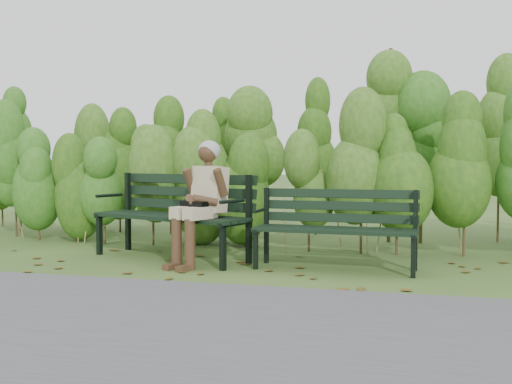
# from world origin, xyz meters

# --- Properties ---
(ground) EXTENTS (80.00, 80.00, 0.00)m
(ground) POSITION_xyz_m (0.00, 0.00, 0.00)
(ground) COLOR #354E20
(footpath) EXTENTS (60.00, 2.50, 0.01)m
(footpath) POSITION_xyz_m (0.00, -2.20, 0.01)
(footpath) COLOR #474749
(footpath) RESTS_ON ground
(hedge_band) EXTENTS (11.04, 1.67, 2.42)m
(hedge_band) POSITION_xyz_m (0.00, 1.86, 1.26)
(hedge_band) COLOR #47381E
(hedge_band) RESTS_ON ground
(leaf_litter) EXTENTS (6.09, 2.15, 0.01)m
(leaf_litter) POSITION_xyz_m (0.12, -0.16, 0.00)
(leaf_litter) COLOR brown
(leaf_litter) RESTS_ON ground
(bench_left) EXTENTS (1.97, 1.21, 0.94)m
(bench_left) POSITION_xyz_m (-0.92, 0.35, 0.55)
(bench_left) COLOR black
(bench_left) RESTS_ON ground
(bench_right) EXTENTS (1.62, 0.60, 0.80)m
(bench_right) POSITION_xyz_m (0.89, 0.14, 0.47)
(bench_right) COLOR black
(bench_right) RESTS_ON ground
(seated_woman) EXTENTS (0.57, 0.78, 1.30)m
(seated_woman) POSITION_xyz_m (-0.49, -0.01, 0.74)
(seated_woman) COLOR beige
(seated_woman) RESTS_ON ground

